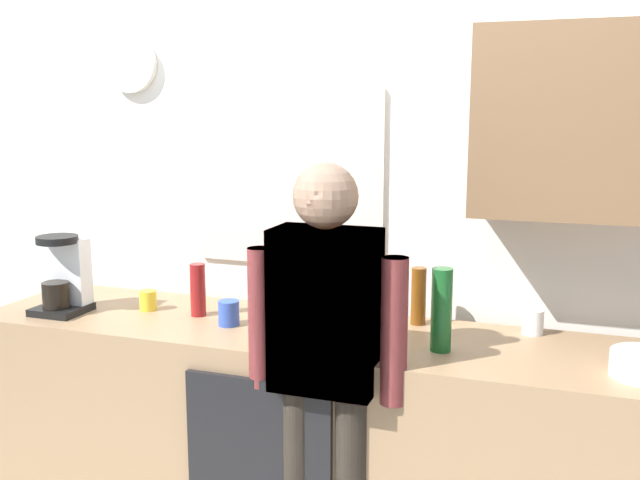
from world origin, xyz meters
TOP-DOWN VIEW (x-y plane):
  - kitchen_counter at (0.00, 0.30)m, footprint 3.11×0.64m
  - back_wall_assembly at (0.10, 0.70)m, footprint 4.71×0.42m
  - coffee_maker at (-1.24, 0.20)m, footprint 0.20×0.20m
  - bottle_green_wine at (0.36, 0.22)m, footprint 0.07×0.07m
  - bottle_clear_soda at (0.08, 0.12)m, footprint 0.09×0.09m
  - bottle_amber_beer at (0.21, 0.52)m, footprint 0.06×0.06m
  - bottle_red_vinegar at (-0.67, 0.33)m, footprint 0.06×0.06m
  - cup_blue_mug at (-0.49, 0.25)m, footprint 0.08×0.08m
  - cup_yellow_cup at (-0.92, 0.33)m, footprint 0.07×0.07m
  - cup_white_mug at (0.65, 0.54)m, footprint 0.08×0.08m
  - person_at_sink at (0.00, 0.00)m, footprint 0.57×0.22m
  - person_guest at (0.00, 0.00)m, footprint 0.57×0.22m

SIDE VIEW (x-z plane):
  - kitchen_counter at x=0.00m, z-range 0.00..0.92m
  - person_at_sink at x=0.00m, z-range 0.15..1.75m
  - person_guest at x=0.00m, z-range 0.15..1.75m
  - cup_yellow_cup at x=-0.92m, z-range 0.92..1.01m
  - cup_white_mug at x=0.65m, z-range 0.92..1.02m
  - cup_blue_mug at x=-0.49m, z-range 0.92..1.02m
  - bottle_red_vinegar at x=-0.67m, z-range 0.92..1.14m
  - bottle_amber_beer at x=0.21m, z-range 0.92..1.15m
  - bottle_clear_soda at x=0.08m, z-range 0.92..1.20m
  - coffee_maker at x=-1.24m, z-range 0.91..1.24m
  - bottle_green_wine at x=0.36m, z-range 0.92..1.22m
  - back_wall_assembly at x=0.10m, z-range 0.06..2.66m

